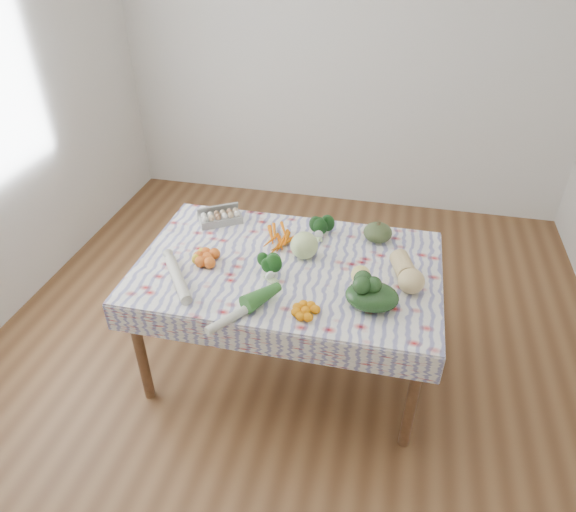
# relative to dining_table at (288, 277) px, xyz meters

# --- Properties ---
(ground) EXTENTS (4.50, 4.50, 0.00)m
(ground) POSITION_rel_dining_table_xyz_m (0.00, 0.00, -0.68)
(ground) COLOR brown
(ground) RESTS_ON ground
(wall_back) EXTENTS (4.00, 0.04, 2.80)m
(wall_back) POSITION_rel_dining_table_xyz_m (0.00, 2.25, 0.72)
(wall_back) COLOR silver
(wall_back) RESTS_ON ground
(dining_table) EXTENTS (1.60, 1.00, 0.75)m
(dining_table) POSITION_rel_dining_table_xyz_m (0.00, 0.00, 0.00)
(dining_table) COLOR brown
(dining_table) RESTS_ON ground
(tablecloth) EXTENTS (1.66, 1.06, 0.01)m
(tablecloth) POSITION_rel_dining_table_xyz_m (0.00, 0.00, 0.08)
(tablecloth) COLOR white
(tablecloth) RESTS_ON dining_table
(egg_carton) EXTENTS (0.28, 0.23, 0.07)m
(egg_carton) POSITION_rel_dining_table_xyz_m (-0.50, 0.34, 0.12)
(egg_carton) COLOR #A2A29D
(egg_carton) RESTS_ON tablecloth
(carrot_bunch) EXTENTS (0.24, 0.22, 0.04)m
(carrot_bunch) POSITION_rel_dining_table_xyz_m (-0.11, 0.20, 0.10)
(carrot_bunch) COLOR orange
(carrot_bunch) RESTS_ON tablecloth
(kale_bunch) EXTENTS (0.15, 0.13, 0.12)m
(kale_bunch) POSITION_rel_dining_table_xyz_m (0.12, 0.33, 0.14)
(kale_bunch) COLOR #163E16
(kale_bunch) RESTS_ON tablecloth
(kabocha_squash) EXTENTS (0.17, 0.17, 0.11)m
(kabocha_squash) POSITION_rel_dining_table_xyz_m (0.46, 0.36, 0.14)
(kabocha_squash) COLOR #3D4D28
(kabocha_squash) RESTS_ON tablecloth
(cabbage) EXTENTS (0.18, 0.18, 0.16)m
(cabbage) POSITION_rel_dining_table_xyz_m (0.07, 0.09, 0.16)
(cabbage) COLOR #C3DC89
(cabbage) RESTS_ON tablecloth
(butternut_squash) EXTENTS (0.22, 0.33, 0.14)m
(butternut_squash) POSITION_rel_dining_table_xyz_m (0.64, -0.01, 0.15)
(butternut_squash) COLOR #D7B876
(butternut_squash) RESTS_ON tablecloth
(orange_cluster) EXTENTS (0.21, 0.21, 0.07)m
(orange_cluster) POSITION_rel_dining_table_xyz_m (-0.44, -0.08, 0.12)
(orange_cluster) COLOR orange
(orange_cluster) RESTS_ON tablecloth
(broccoli) EXTENTS (0.18, 0.18, 0.09)m
(broccoli) POSITION_rel_dining_table_xyz_m (-0.09, -0.13, 0.13)
(broccoli) COLOR #184D17
(broccoli) RESTS_ON tablecloth
(mandarin_cluster) EXTENTS (0.21, 0.21, 0.05)m
(mandarin_cluster) POSITION_rel_dining_table_xyz_m (0.18, -0.38, 0.11)
(mandarin_cluster) COLOR orange
(mandarin_cluster) RESTS_ON tablecloth
(grapefruit) EXTENTS (0.12, 0.12, 0.10)m
(grapefruit) POSITION_rel_dining_table_xyz_m (0.41, -0.08, 0.13)
(grapefruit) COLOR #EBD76E
(grapefruit) RESTS_ON tablecloth
(spinach_bag) EXTENTS (0.30, 0.25, 0.12)m
(spinach_bag) POSITION_rel_dining_table_xyz_m (0.48, -0.25, 0.14)
(spinach_bag) COLOR #183315
(spinach_bag) RESTS_ON tablecloth
(daikon) EXTENTS (0.29, 0.37, 0.06)m
(daikon) POSITION_rel_dining_table_xyz_m (-0.52, -0.29, 0.11)
(daikon) COLOR beige
(daikon) RESTS_ON tablecloth
(leek) EXTENTS (0.28, 0.39, 0.05)m
(leek) POSITION_rel_dining_table_xyz_m (-0.12, -0.45, 0.11)
(leek) COLOR beige
(leek) RESTS_ON tablecloth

